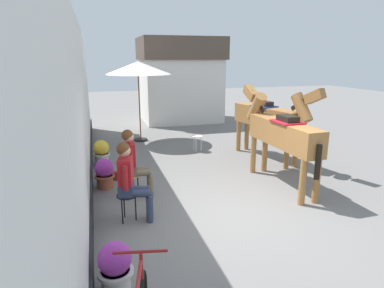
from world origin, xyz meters
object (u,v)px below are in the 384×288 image
flower_planter_nearest (115,266)px  flower_planter_inner_far (104,173)px  seated_visitor_far (133,160)px  saddled_horse_far (269,118)px  saddled_horse_near (280,133)px  satchel_bag (114,176)px  cafe_parasol (138,68)px  spare_stool_white (197,138)px  seated_visitor_near (130,178)px  flower_planter_farthest (101,152)px

flower_planter_nearest → flower_planter_inner_far: (-0.00, 3.42, 0.00)m
seated_visitor_far → saddled_horse_far: bearing=22.5°
saddled_horse_near → satchel_bag: size_ratio=10.71×
flower_planter_inner_far → cafe_parasol: size_ratio=0.25×
flower_planter_inner_far → spare_stool_white: 3.52m
seated_visitor_far → saddled_horse_far: saddled_horse_far is taller
seated_visitor_near → flower_planter_inner_far: (-0.38, 1.67, -0.44)m
saddled_horse_near → saddled_horse_far: 1.83m
flower_planter_inner_far → cafe_parasol: 4.63m
cafe_parasol → satchel_bag: (-1.09, -3.52, -2.26)m
saddled_horse_far → flower_planter_inner_far: 4.51m
flower_planter_farthest → flower_planter_nearest: bearing=-89.8°
saddled_horse_far → cafe_parasol: 4.49m
seated_visitor_far → spare_stool_white: seated_visitor_far is taller
seated_visitor_near → satchel_bag: (-0.16, 2.10, -0.68)m
flower_planter_nearest → cafe_parasol: bearing=80.0°
seated_visitor_near → saddled_horse_far: saddled_horse_far is taller
seated_visitor_far → saddled_horse_near: bearing=-2.4°
saddled_horse_far → satchel_bag: saddled_horse_far is taller
cafe_parasol → saddled_horse_far: bearing=-45.3°
saddled_horse_far → flower_planter_farthest: saddled_horse_far is taller
saddled_horse_far → cafe_parasol: (-3.04, 3.08, 1.20)m
flower_planter_inner_far → satchel_bag: bearing=63.4°
cafe_parasol → flower_planter_nearest: bearing=-100.0°
flower_planter_farthest → seated_visitor_near: bearing=-83.4°
flower_planter_farthest → cafe_parasol: cafe_parasol is taller
seated_visitor_near → flower_planter_inner_far: 1.76m
seated_visitor_near → satchel_bag: 2.21m
spare_stool_white → satchel_bag: 3.10m
saddled_horse_far → flower_planter_farthest: bearing=169.2°
saddled_horse_near → spare_stool_white: size_ratio=6.52×
seated_visitor_far → satchel_bag: bearing=106.3°
spare_stool_white → cafe_parasol: bearing=129.4°
flower_planter_nearest → cafe_parasol: size_ratio=0.25×
flower_planter_nearest → satchel_bag: size_ratio=2.29×
flower_planter_farthest → saddled_horse_near: bearing=-34.6°
seated_visitor_far → flower_planter_farthest: 2.51m
spare_stool_white → seated_visitor_far: bearing=-127.1°
flower_planter_nearest → saddled_horse_near: bearing=35.4°
spare_stool_white → satchel_bag: size_ratio=1.64×
saddled_horse_near → seated_visitor_far: bearing=177.6°
flower_planter_nearest → spare_stool_white: 6.26m
flower_planter_farthest → cafe_parasol: 3.30m
flower_planter_inner_far → satchel_bag: flower_planter_inner_far is taller
spare_stool_white → satchel_bag: (-2.52, -1.78, -0.30)m
seated_visitor_near → flower_planter_farthest: (-0.39, 3.38, -0.44)m
flower_planter_inner_far → seated_visitor_far: bearing=-51.8°
seated_visitor_far → flower_planter_inner_far: 0.99m
saddled_horse_near → cafe_parasol: 5.46m
seated_visitor_near → flower_planter_inner_far: seated_visitor_near is taller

